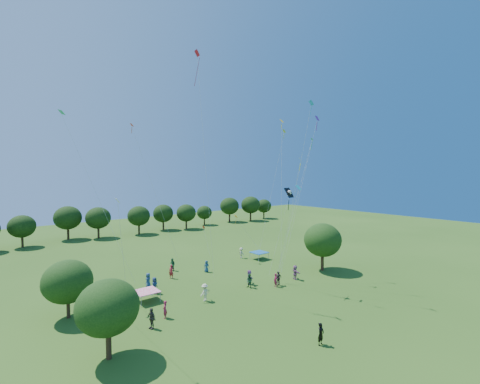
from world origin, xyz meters
name	(u,v)px	position (x,y,z in m)	size (l,w,h in m)	color
ground	(355,344)	(0.00, 0.00, 0.00)	(160.00, 160.00, 0.00)	#33591A
near_tree_west	(108,307)	(-15.24, 9.75, 3.67)	(4.30, 4.30, 5.62)	#422B19
near_tree_north	(67,282)	(-16.10, 18.68, 3.32)	(4.28, 4.28, 5.25)	#422B19
near_tree_east	(323,240)	(13.55, 13.16, 4.11)	(4.96, 4.96, 6.35)	#422B19
treeline	(108,217)	(-1.73, 55.43, 4.09)	(88.01, 8.77, 6.77)	#422B19
tent_red_stripe	(147,291)	(-9.09, 17.82, 1.04)	(2.20, 2.20, 1.10)	#E01A49
tent_blue	(259,252)	(10.71, 22.66, 1.04)	(2.20, 2.20, 1.10)	#175897
man_in_black	(321,334)	(-2.17, 1.55, 0.85)	(0.63, 0.41, 1.70)	black
crowd_person_0	(206,266)	(0.98, 22.29, 0.76)	(0.75, 0.40, 1.51)	navy
crowd_person_1	(171,272)	(-3.86, 22.80, 0.85)	(0.64, 0.41, 1.71)	maroon
crowd_person_2	(172,265)	(-2.30, 25.57, 0.83)	(0.82, 0.44, 1.67)	#29613A
crowd_person_3	(205,292)	(-4.46, 14.21, 0.89)	(1.16, 0.52, 1.77)	beige
crowd_person_4	(278,278)	(4.70, 12.71, 0.84)	(0.98, 0.45, 1.67)	#433A35
crowd_person_5	(249,277)	(2.29, 15.09, 0.86)	(1.61, 0.57, 1.72)	#9F5EA2
crowd_person_6	(148,280)	(-7.42, 21.45, 0.85)	(0.84, 0.45, 1.70)	navy
crowd_person_7	(165,309)	(-9.35, 13.16, 0.79)	(0.59, 0.38, 1.57)	#9B1C3E
crowd_person_8	(249,281)	(1.55, 14.20, 0.80)	(0.79, 0.43, 1.61)	#224F2E
crowd_person_9	(241,253)	(9.02, 24.87, 0.81)	(1.06, 0.48, 1.63)	#B4AF90
crowd_person_10	(151,318)	(-11.10, 12.06, 0.88)	(1.03, 0.47, 1.76)	#413C34
crowd_person_11	(295,272)	(7.85, 12.92, 0.89)	(1.65, 0.59, 1.77)	#915483
crowd_person_12	(154,285)	(-7.56, 19.43, 0.88)	(0.87, 0.47, 1.76)	navy
crowd_person_13	(275,280)	(4.12, 12.62, 0.77)	(0.58, 0.37, 1.54)	maroon
pirate_kite	(289,194)	(4.71, 11.18, 10.78)	(2.04, 2.31, 10.11)	black
red_high_kite	(200,100)	(-3.35, 16.57, 20.79)	(1.79, 1.12, 24.67)	red
small_kite_0	(145,165)	(-5.78, 25.74, 14.10)	(5.52, 2.22, 17.86)	#D5440C
small_kite_1	(282,156)	(7.43, 14.96, 15.19)	(2.86, 2.74, 18.55)	yellow
small_kite_2	(296,182)	(4.66, 10.13, 12.05)	(1.33, 4.38, 13.41)	yellow
small_kite_3	(78,151)	(-13.89, 23.50, 15.36)	(6.15, 4.59, 18.23)	#188529
small_kite_4	(304,142)	(6.10, 10.24, 16.50)	(0.97, 4.06, 19.58)	#1489D0
small_kite_5	(310,149)	(8.49, 11.36, 15.88)	(4.13, 2.21, 18.49)	#6F1894
small_kite_6	(121,233)	(-14.03, 10.37, 8.65)	(2.43, 5.04, 10.00)	silver
small_kite_7	(295,202)	(5.10, 10.67, 9.90)	(0.71, 3.46, 10.41)	#0B93A5
small_kite_8	(205,231)	(2.58, 25.23, 4.83)	(0.48, 1.59, 4.29)	#E3410D
small_kite_9	(239,222)	(7.84, 23.96, 5.85)	(4.21, 1.02, 5.59)	orange
small_kite_10	(279,157)	(14.23, 22.05, 15.61)	(4.13, 1.62, 18.58)	#B4C311
small_kite_11	(303,177)	(9.74, 13.51, 12.55)	(6.48, 0.48, 16.27)	green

